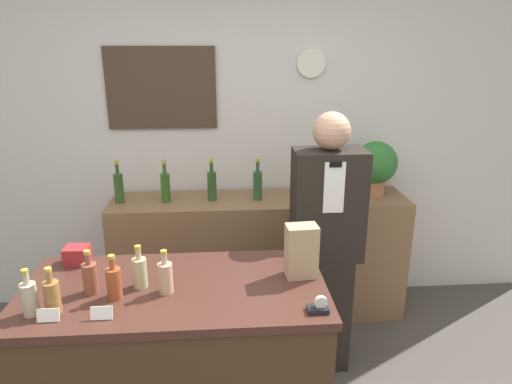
{
  "coord_description": "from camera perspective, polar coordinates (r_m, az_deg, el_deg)",
  "views": [
    {
      "loc": [
        -0.06,
        -1.46,
        2.05
      ],
      "look_at": [
        0.13,
        1.08,
        1.2
      ],
      "focal_mm": 32.0,
      "sensor_mm": 36.0,
      "label": 1
    }
  ],
  "objects": [
    {
      "name": "counter_bottle_4",
      "position": [
        2.21,
        -14.33,
        -9.62
      ],
      "size": [
        0.07,
        0.07,
        0.21
      ],
      "color": "tan",
      "rests_on": "display_counter"
    },
    {
      "name": "back_shelf",
      "position": [
        3.55,
        0.47,
        -8.07
      ],
      "size": [
        2.19,
        0.47,
        0.95
      ],
      "color": "brown",
      "rests_on": "ground_plane"
    },
    {
      "name": "counter_bottle_0",
      "position": [
        2.17,
        -26.48,
        -11.76
      ],
      "size": [
        0.07,
        0.07,
        0.21
      ],
      "color": "tan",
      "rests_on": "display_counter"
    },
    {
      "name": "price_card_left",
      "position": [
        2.11,
        -24.55,
        -13.84
      ],
      "size": [
        0.09,
        0.02,
        0.06
      ],
      "color": "white",
      "rests_on": "display_counter"
    },
    {
      "name": "display_counter",
      "position": [
        2.49,
        -9.51,
        -21.1
      ],
      "size": [
        1.43,
        0.71,
        0.95
      ],
      "color": "#422B19",
      "rests_on": "ground_plane"
    },
    {
      "name": "shelf_bottle_2",
      "position": [
        3.32,
        -5.53,
        0.9
      ],
      "size": [
        0.07,
        0.07,
        0.31
      ],
      "color": "#2A4B23",
      "rests_on": "back_shelf"
    },
    {
      "name": "shelf_bottle_3",
      "position": [
        3.32,
        0.2,
        0.98
      ],
      "size": [
        0.07,
        0.07,
        0.31
      ],
      "color": "#2A5028",
      "rests_on": "back_shelf"
    },
    {
      "name": "shelf_bottle_0",
      "position": [
        3.4,
        -16.77,
        0.62
      ],
      "size": [
        0.07,
        0.07,
        0.31
      ],
      "color": "#2C4E1E",
      "rests_on": "back_shelf"
    },
    {
      "name": "shelf_bottle_1",
      "position": [
        3.33,
        -11.25,
        0.68
      ],
      "size": [
        0.07,
        0.07,
        0.31
      ],
      "color": "#2E561D",
      "rests_on": "back_shelf"
    },
    {
      "name": "back_wall",
      "position": [
        3.53,
        -3.25,
        6.95
      ],
      "size": [
        5.2,
        0.09,
        2.7
      ],
      "color": "silver",
      "rests_on": "ground_plane"
    },
    {
      "name": "counter_bottle_2",
      "position": [
        2.23,
        -20.04,
        -9.95
      ],
      "size": [
        0.07,
        0.07,
        0.21
      ],
      "color": "brown",
      "rests_on": "display_counter"
    },
    {
      "name": "counter_bottle_3",
      "position": [
        2.16,
        -17.33,
        -10.69
      ],
      "size": [
        0.07,
        0.07,
        0.21
      ],
      "color": "brown",
      "rests_on": "display_counter"
    },
    {
      "name": "shelf_bottle_5",
      "position": [
        3.44,
        11.27,
        1.26
      ],
      "size": [
        0.07,
        0.07,
        0.31
      ],
      "color": "#304D20",
      "rests_on": "back_shelf"
    },
    {
      "name": "shelf_bottle_4",
      "position": [
        3.37,
        5.82,
        1.16
      ],
      "size": [
        0.07,
        0.07,
        0.31
      ],
      "color": "#294A28",
      "rests_on": "back_shelf"
    },
    {
      "name": "counter_bottle_5",
      "position": [
        2.14,
        -11.26,
        -10.34
      ],
      "size": [
        0.07,
        0.07,
        0.21
      ],
      "color": "tan",
      "rests_on": "display_counter"
    },
    {
      "name": "gift_box",
      "position": [
        2.55,
        -21.45,
        -7.33
      ],
      "size": [
        0.12,
        0.11,
        0.09
      ],
      "color": "maroon",
      "rests_on": "display_counter"
    },
    {
      "name": "shopkeeper",
      "position": [
        2.88,
        8.68,
        -6.87
      ],
      "size": [
        0.42,
        0.27,
        1.67
      ],
      "color": "black",
      "rests_on": "ground_plane"
    },
    {
      "name": "potted_plant",
      "position": [
        3.51,
        14.71,
        3.32
      ],
      "size": [
        0.32,
        0.32,
        0.41
      ],
      "color": "#B27047",
      "rests_on": "back_shelf"
    },
    {
      "name": "price_card_right",
      "position": [
        2.05,
        -18.75,
        -14.14
      ],
      "size": [
        0.09,
        0.02,
        0.06
      ],
      "color": "white",
      "rests_on": "display_counter"
    },
    {
      "name": "counter_bottle_1",
      "position": [
        2.14,
        -24.14,
        -11.77
      ],
      "size": [
        0.07,
        0.07,
        0.21
      ],
      "color": "olive",
      "rests_on": "display_counter"
    },
    {
      "name": "tape_dispenser",
      "position": [
        2.01,
        7.86,
        -14.03
      ],
      "size": [
        0.09,
        0.06,
        0.07
      ],
      "color": "black",
      "rests_on": "display_counter"
    },
    {
      "name": "paper_bag",
      "position": [
        2.23,
        5.7,
        -7.35
      ],
      "size": [
        0.16,
        0.11,
        0.26
      ],
      "color": "tan",
      "rests_on": "display_counter"
    }
  ]
}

